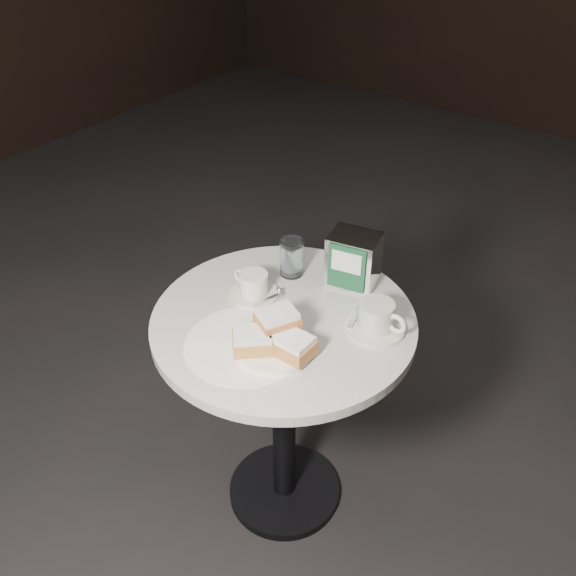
# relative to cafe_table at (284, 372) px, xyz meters

# --- Properties ---
(ground) EXTENTS (7.00, 7.00, 0.00)m
(ground) POSITION_rel_cafe_table_xyz_m (0.00, 0.00, -0.55)
(ground) COLOR black
(ground) RESTS_ON ground
(cafe_table) EXTENTS (0.70, 0.70, 0.74)m
(cafe_table) POSITION_rel_cafe_table_xyz_m (0.00, 0.00, 0.00)
(cafe_table) COLOR black
(cafe_table) RESTS_ON ground
(sugar_spill) EXTENTS (0.34, 0.34, 0.00)m
(sugar_spill) POSITION_rel_cafe_table_xyz_m (-0.01, -0.14, 0.20)
(sugar_spill) COLOR white
(sugar_spill) RESTS_ON cafe_table
(beignet_plate) EXTENTS (0.26, 0.26, 0.10)m
(beignet_plate) POSITION_rel_cafe_table_xyz_m (0.06, -0.12, 0.23)
(beignet_plate) COLOR white
(beignet_plate) RESTS_ON cafe_table
(coffee_cup_left) EXTENTS (0.15, 0.14, 0.07)m
(coffee_cup_left) POSITION_rel_cafe_table_xyz_m (-0.13, 0.03, 0.23)
(coffee_cup_left) COLOR silver
(coffee_cup_left) RESTS_ON cafe_table
(coffee_cup_right) EXTENTS (0.17, 0.16, 0.08)m
(coffee_cup_right) POSITION_rel_cafe_table_xyz_m (0.22, 0.10, 0.23)
(coffee_cup_right) COLOR silver
(coffee_cup_right) RESTS_ON cafe_table
(water_glass_left) EXTENTS (0.08, 0.08, 0.11)m
(water_glass_left) POSITION_rel_cafe_table_xyz_m (-0.10, 0.18, 0.25)
(water_glass_left) COLOR white
(water_glass_left) RESTS_ON cafe_table
(water_glass_right) EXTENTS (0.08, 0.08, 0.12)m
(water_glass_right) POSITION_rel_cafe_table_xyz_m (0.04, 0.25, 0.26)
(water_glass_right) COLOR white
(water_glass_right) RESTS_ON cafe_table
(napkin_dispenser) EXTENTS (0.15, 0.13, 0.16)m
(napkin_dispenser) POSITION_rel_cafe_table_xyz_m (0.06, 0.24, 0.28)
(napkin_dispenser) COLOR white
(napkin_dispenser) RESTS_ON cafe_table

